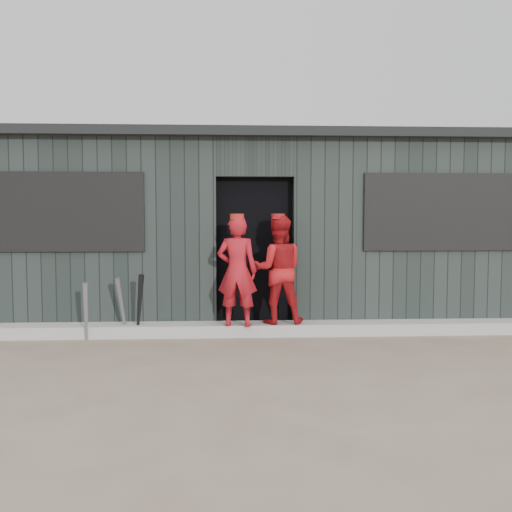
{
  "coord_description": "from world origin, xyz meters",
  "views": [
    {
      "loc": [
        -0.36,
        -5.27,
        1.5
      ],
      "look_at": [
        0.0,
        1.8,
        1.0
      ],
      "focal_mm": 40.0,
      "sensor_mm": 36.0,
      "label": 1
    }
  ],
  "objects": [
    {
      "name": "player_grey_back",
      "position": [
        0.52,
        2.5,
        0.63
      ],
      "size": [
        0.65,
        0.46,
        1.25
      ],
      "primitive_type": "imported",
      "rotation": [
        0.0,
        0.0,
        3.25
      ],
      "color": "#B9B9B9",
      "rests_on": "ground"
    },
    {
      "name": "dugout",
      "position": [
        -0.0,
        3.5,
        1.29
      ],
      "size": [
        8.3,
        3.3,
        2.62
      ],
      "color": "black",
      "rests_on": "ground"
    },
    {
      "name": "curb",
      "position": [
        0.0,
        1.82,
        0.07
      ],
      "size": [
        8.0,
        0.36,
        0.15
      ],
      "primitive_type": "cube",
      "color": "#A4A49F",
      "rests_on": "ground"
    },
    {
      "name": "bat_left",
      "position": [
        -2.05,
        1.55,
        0.36
      ],
      "size": [
        0.12,
        0.23,
        0.72
      ],
      "primitive_type": "cone",
      "rotation": [
        0.21,
        0.0,
        0.23
      ],
      "color": "gray",
      "rests_on": "ground"
    },
    {
      "name": "ground",
      "position": [
        0.0,
        0.0,
        0.0
      ],
      "size": [
        80.0,
        80.0,
        0.0
      ],
      "primitive_type": "plane",
      "color": "#766251",
      "rests_on": "ground"
    },
    {
      "name": "player_red_right",
      "position": [
        0.28,
        1.82,
        0.83
      ],
      "size": [
        0.66,
        0.52,
        1.35
      ],
      "primitive_type": "imported",
      "rotation": [
        0.0,
        0.0,
        3.13
      ],
      "color": "#B01519",
      "rests_on": "curb"
    },
    {
      "name": "bat_right",
      "position": [
        -1.44,
        1.71,
        0.4
      ],
      "size": [
        0.18,
        0.28,
        0.79
      ],
      "primitive_type": "cone",
      "rotation": [
        0.27,
        0.0,
        0.44
      ],
      "color": "black",
      "rests_on": "ground"
    },
    {
      "name": "bat_mid",
      "position": [
        -1.65,
        1.74,
        0.38
      ],
      "size": [
        0.15,
        0.28,
        0.76
      ],
      "primitive_type": "cone",
      "rotation": [
        0.27,
        0.0,
        -0.34
      ],
      "color": "slate",
      "rests_on": "ground"
    },
    {
      "name": "player_red_left",
      "position": [
        -0.24,
        1.66,
        0.83
      ],
      "size": [
        0.54,
        0.39,
        1.35
      ],
      "primitive_type": "imported",
      "rotation": [
        0.0,
        0.0,
        2.99
      ],
      "color": "#AC151F",
      "rests_on": "curb"
    }
  ]
}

